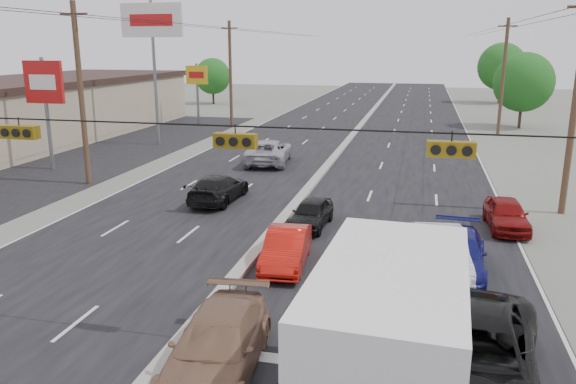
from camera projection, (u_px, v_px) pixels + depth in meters
name	position (u px, v px, depth m)	size (l,w,h in m)	color
ground	(188.00, 338.00, 15.19)	(200.00, 200.00, 0.00)	#606356
road_surface	(343.00, 148.00, 43.43)	(20.00, 160.00, 0.02)	black
center_median	(343.00, 147.00, 43.40)	(0.50, 160.00, 0.20)	gray
strip_mall	(5.00, 116.00, 43.99)	(12.00, 42.00, 4.60)	tan
parking_lot	(111.00, 150.00, 42.54)	(10.00, 42.00, 0.02)	black
utility_pole_left_b	(81.00, 94.00, 30.83)	(1.60, 0.30, 10.00)	#422D1E
utility_pole_left_c	(230.00, 73.00, 54.36)	(1.60, 0.30, 10.00)	#422D1E
utility_pole_right_b	(575.00, 104.00, 25.21)	(1.60, 0.30, 10.00)	#422D1E
utility_pole_right_c	(503.00, 76.00, 48.74)	(1.60, 0.30, 10.00)	#422D1E
traffic_signals	(231.00, 139.00, 13.49)	(25.00, 0.30, 0.54)	black
pole_sign_mid	(44.00, 88.00, 34.66)	(2.60, 0.25, 7.00)	slate
pole_sign_billboard	(152.00, 30.00, 42.57)	(5.00, 0.25, 11.00)	slate
pole_sign_far	(197.00, 80.00, 55.32)	(2.20, 0.25, 6.00)	slate
tree_left_far	(213.00, 76.00, 75.67)	(4.80, 4.80, 6.12)	#382619
tree_right_mid	(524.00, 82.00, 53.08)	(5.60, 5.60, 7.14)	#382619
tree_right_far	(502.00, 66.00, 76.22)	(6.40, 6.40, 8.16)	#382619
box_truck	(391.00, 340.00, 11.26)	(3.00, 7.60, 3.79)	black
tan_sedan	(217.00, 347.00, 13.34)	(2.02, 4.97, 1.44)	#886349
red_sedan	(286.00, 248.00, 19.99)	(1.40, 4.01, 1.32)	red
black_suv	(472.00, 355.00, 12.71)	(2.88, 6.24, 1.73)	black
queue_car_a	(311.00, 214.00, 24.31)	(1.44, 3.58, 1.22)	black
queue_car_b	(440.00, 252.00, 19.32)	(1.61, 4.62, 1.52)	silver
queue_car_d	(456.00, 254.00, 19.36)	(1.94, 4.78, 1.39)	navy
queue_car_e	(506.00, 214.00, 24.02)	(1.56, 3.88, 1.32)	maroon
oncoming_near	(219.00, 189.00, 28.30)	(1.92, 4.72, 1.37)	black
oncoming_far	(269.00, 152.00, 37.54)	(2.64, 5.73, 1.59)	#A8AAB0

